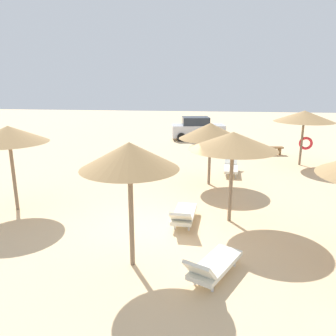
{
  "coord_description": "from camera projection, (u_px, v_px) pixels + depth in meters",
  "views": [
    {
      "loc": [
        1.46,
        -9.03,
        4.43
      ],
      "look_at": [
        0.0,
        3.0,
        1.2
      ],
      "focal_mm": 35.32,
      "sensor_mm": 36.0,
      "label": 1
    }
  ],
  "objects": [
    {
      "name": "lounger_3",
      "position": [
        231.0,
        167.0,
        16.19
      ],
      "size": [
        0.75,
        1.94,
        0.67
      ],
      "color": "silver",
      "rests_on": "ground"
    },
    {
      "name": "parasol_3",
      "position": [
        210.0,
        131.0,
        13.94
      ],
      "size": [
        2.67,
        2.67,
        2.69
      ],
      "color": "#75604C",
      "rests_on": "ground"
    },
    {
      "name": "parasol_0",
      "position": [
        233.0,
        141.0,
        10.09
      ],
      "size": [
        2.75,
        2.75,
        2.91
      ],
      "color": "#75604C",
      "rests_on": "ground"
    },
    {
      "name": "parasol_6",
      "position": [
        304.0,
        117.0,
        17.19
      ],
      "size": [
        3.09,
        3.09,
        2.91
      ],
      "color": "#75604C",
      "rests_on": "ground"
    },
    {
      "name": "parked_car",
      "position": [
        197.0,
        129.0,
        25.36
      ],
      "size": [
        4.23,
        2.51,
        1.72
      ],
      "color": "silver",
      "rests_on": "ground"
    },
    {
      "name": "bench_2",
      "position": [
        270.0,
        149.0,
        20.22
      ],
      "size": [
        1.53,
        0.56,
        0.49
      ],
      "color": "brown",
      "rests_on": "ground"
    },
    {
      "name": "lounger_2",
      "position": [
        213.0,
        265.0,
        7.56
      ],
      "size": [
        1.42,
        1.95,
        0.78
      ],
      "color": "silver",
      "rests_on": "ground"
    },
    {
      "name": "bench_1",
      "position": [
        249.0,
        145.0,
        21.53
      ],
      "size": [
        0.57,
        1.54,
        0.49
      ],
      "color": "brown",
      "rests_on": "ground"
    },
    {
      "name": "bench_0",
      "position": [
        211.0,
        148.0,
        20.51
      ],
      "size": [
        1.54,
        0.62,
        0.49
      ],
      "color": "brown",
      "rests_on": "ground"
    },
    {
      "name": "ground_plane",
      "position": [
        156.0,
        232.0,
        9.97
      ],
      "size": [
        80.0,
        80.0,
        0.0
      ],
      "primitive_type": "plane",
      "color": "#DBBA8C"
    },
    {
      "name": "parasol_2",
      "position": [
        129.0,
        156.0,
        7.51
      ],
      "size": [
        2.3,
        2.3,
        3.08
      ],
      "color": "#75604C",
      "rests_on": "ground"
    },
    {
      "name": "parasol_5",
      "position": [
        9.0,
        135.0,
        11.03
      ],
      "size": [
        2.6,
        2.6,
        2.97
      ],
      "color": "#75604C",
      "rests_on": "ground"
    },
    {
      "name": "lounger_0",
      "position": [
        184.0,
        214.0,
        10.45
      ],
      "size": [
        0.76,
        1.93,
        0.71
      ],
      "color": "silver",
      "rests_on": "ground"
    }
  ]
}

